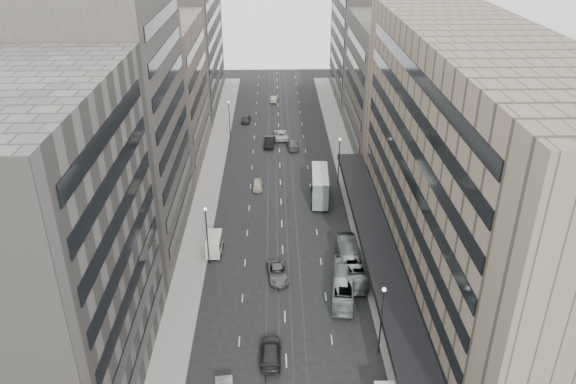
{
  "coord_description": "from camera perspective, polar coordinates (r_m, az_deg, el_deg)",
  "views": [
    {
      "loc": [
        -0.97,
        -49.6,
        41.81
      ],
      "look_at": [
        0.89,
        20.94,
        5.8
      ],
      "focal_mm": 35.0,
      "sensor_mm": 36.0,
      "label": 1
    }
  ],
  "objects": [
    {
      "name": "lamp_left_far",
      "position": [
        111.17,
        -5.99,
        7.66
      ],
      "size": [
        0.44,
        0.44,
        8.32
      ],
      "color": "#262628",
      "rests_on": "ground"
    },
    {
      "name": "sedan_6",
      "position": [
        113.49,
        -0.74,
        5.85
      ],
      "size": [
        3.0,
        5.89,
        1.59
      ],
      "primitive_type": "imported",
      "rotation": [
        0.0,
        0.0,
        3.21
      ],
      "color": "beige",
      "rests_on": "ground"
    },
    {
      "name": "sedan_8",
      "position": [
        122.81,
        -4.27,
        7.41
      ],
      "size": [
        2.04,
        4.37,
        1.45
      ],
      "primitive_type": "imported",
      "rotation": [
        0.0,
        0.0,
        -0.08
      ],
      "color": "#28282B",
      "rests_on": "ground"
    },
    {
      "name": "building_left_c",
      "position": [
        102.08,
        -13.24,
        9.64
      ],
      "size": [
        15.0,
        28.0,
        25.0
      ],
      "primitive_type": "cube",
      "color": "gray",
      "rests_on": "ground"
    },
    {
      "name": "building_left_a",
      "position": [
        53.58,
        -23.92,
        -5.59
      ],
      "size": [
        15.0,
        28.0,
        30.0
      ],
      "primitive_type": "cube",
      "color": "slate",
      "rests_on": "ground"
    },
    {
      "name": "lamp_left_near",
      "position": [
        72.19,
        -8.26,
        -3.75
      ],
      "size": [
        0.44,
        0.44,
        8.32
      ],
      "color": "#262628",
      "rests_on": "ground"
    },
    {
      "name": "sedan_2",
      "position": [
        71.2,
        -1.05,
        -8.21
      ],
      "size": [
        2.99,
        5.48,
        1.46
      ],
      "primitive_type": "imported",
      "rotation": [
        0.0,
        0.0,
        0.11
      ],
      "color": "#5D5D5F",
      "rests_on": "ground"
    },
    {
      "name": "building_left_d",
      "position": [
        133.17,
        -10.69,
        14.53
      ],
      "size": [
        15.0,
        38.0,
        28.0
      ],
      "primitive_type": "cube",
      "color": "slate",
      "rests_on": "ground"
    },
    {
      "name": "lamp_right_far",
      "position": [
        92.8,
        5.22,
        3.69
      ],
      "size": [
        0.44,
        0.44,
        8.32
      ],
      "color": "#262628",
      "rests_on": "ground"
    },
    {
      "name": "double_decker",
      "position": [
        88.37,
        3.26,
        0.66
      ],
      "size": [
        3.11,
        8.98,
        4.85
      ],
      "rotation": [
        0.0,
        0.0,
        -0.05
      ],
      "color": "gray",
      "rests_on": "ground"
    },
    {
      "name": "sidewalk_left",
      "position": [
        97.21,
        -7.88,
        1.34
      ],
      "size": [
        4.0,
        125.0,
        0.15
      ],
      "primitive_type": "cube",
      "color": "gray",
      "rests_on": "ground"
    },
    {
      "name": "building_right_far",
      "position": [
        136.37,
        8.29,
        15.0
      ],
      "size": [
        15.0,
        32.0,
        28.0
      ],
      "primitive_type": "cube",
      "color": "slate",
      "rests_on": "ground"
    },
    {
      "name": "department_store",
      "position": [
        67.4,
        18.07,
        2.14
      ],
      "size": [
        19.2,
        60.0,
        30.0
      ],
      "color": "#756A55",
      "rests_on": "ground"
    },
    {
      "name": "bus_far",
      "position": [
        72.1,
        6.35,
        -7.11
      ],
      "size": [
        2.8,
        11.06,
        3.07
      ],
      "primitive_type": "imported",
      "rotation": [
        0.0,
        0.0,
        3.16
      ],
      "color": "gray",
      "rests_on": "ground"
    },
    {
      "name": "sidewalk_right",
      "position": [
        97.45,
        6.29,
        1.51
      ],
      "size": [
        4.0,
        125.0,
        0.15
      ],
      "primitive_type": "cube",
      "color": "gray",
      "rests_on": "ground"
    },
    {
      "name": "sedan_3",
      "position": [
        60.22,
        -1.77,
        -15.92
      ],
      "size": [
        2.33,
        5.45,
        1.57
      ],
      "primitive_type": "imported",
      "rotation": [
        0.0,
        0.0,
        3.12
      ],
      "color": "black",
      "rests_on": "ground"
    },
    {
      "name": "building_left_b",
      "position": [
        75.78,
        -17.26,
        6.69
      ],
      "size": [
        15.0,
        26.0,
        34.0
      ],
      "primitive_type": "cube",
      "color": "#433E3A",
      "rests_on": "ground"
    },
    {
      "name": "sedan_4",
      "position": [
        92.9,
        -3.12,
        0.73
      ],
      "size": [
        1.79,
        4.16,
        1.4
      ],
      "primitive_type": "imported",
      "rotation": [
        0.0,
        0.0,
        0.03
      ],
      "color": "beige",
      "rests_on": "ground"
    },
    {
      "name": "sedan_7",
      "position": [
        108.74,
        0.46,
        4.85
      ],
      "size": [
        2.54,
        5.35,
        1.51
      ],
      "primitive_type": "imported",
      "rotation": [
        0.0,
        0.0,
        3.23
      ],
      "color": "#515154",
      "rests_on": "ground"
    },
    {
      "name": "panel_van",
      "position": [
        76.09,
        -7.52,
        -5.24
      ],
      "size": [
        2.18,
        4.28,
        2.66
      ],
      "rotation": [
        0.0,
        0.0,
        -0.02
      ],
      "color": "beige",
      "rests_on": "ground"
    },
    {
      "name": "sedan_9",
      "position": [
        136.12,
        -1.44,
        9.45
      ],
      "size": [
        1.8,
        4.4,
        1.42
      ],
      "primitive_type": "imported",
      "rotation": [
        0.0,
        0.0,
        3.07
      ],
      "color": "gray",
      "rests_on": "ground"
    },
    {
      "name": "bus_near",
      "position": [
        68.42,
        5.61,
        -9.32
      ],
      "size": [
        3.6,
        10.24,
        2.79
      ],
      "primitive_type": "imported",
      "rotation": [
        0.0,
        0.0,
        3.01
      ],
      "color": "gray",
      "rests_on": "ground"
    },
    {
      "name": "ground",
      "position": [
        64.88,
        -0.31,
        -13.09
      ],
      "size": [
        220.0,
        220.0,
        0.0
      ],
      "primitive_type": "plane",
      "color": "black",
      "rests_on": "ground"
    },
    {
      "name": "building_right_mid",
      "position": [
        108.25,
        10.71,
        10.59
      ],
      "size": [
        15.0,
        28.0,
        24.0
      ],
      "primitive_type": "cube",
      "color": "#433E3A",
      "rests_on": "ground"
    },
    {
      "name": "sedan_5",
      "position": [
        109.79,
        -1.89,
        5.12
      ],
      "size": [
        2.19,
        5.35,
        1.72
      ],
      "primitive_type": "imported",
      "rotation": [
        0.0,
        0.0,
        -0.07
      ],
      "color": "black",
      "rests_on": "ground"
    },
    {
      "name": "lamp_right_near",
      "position": [
        58.68,
        9.52,
        -12.01
      ],
      "size": [
        0.44,
        0.44,
        8.32
      ],
      "color": "#262628",
      "rests_on": "ground"
    }
  ]
}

